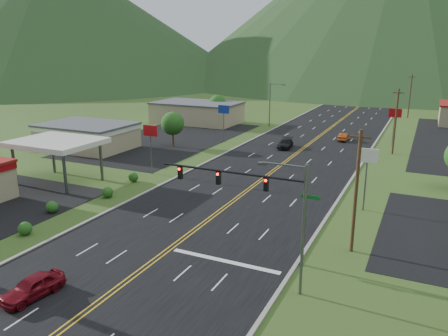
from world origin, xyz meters
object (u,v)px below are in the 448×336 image
at_px(car_red_far, 344,137).
at_px(traffic_signal, 254,191).
at_px(streetlight_west, 271,102).
at_px(car_dark_mid, 285,144).
at_px(car_red_near, 33,287).
at_px(gas_canopy, 56,143).
at_px(streetlight_east, 299,221).

bearing_deg(car_red_far, traffic_signal, 91.35).
height_order(streetlight_west, car_dark_mid, streetlight_west).
height_order(car_red_near, car_red_far, car_red_near).
bearing_deg(car_red_near, gas_canopy, 139.22).
distance_m(streetlight_east, streetlight_west, 64.21).
bearing_deg(gas_canopy, car_red_far, 56.17).
bearing_deg(streetlight_west, gas_canopy, -102.13).
relative_size(streetlight_east, car_dark_mid, 1.82).
distance_m(streetlight_west, car_red_far, 18.86).
xyz_separation_m(streetlight_east, gas_canopy, (-33.18, 12.00, -0.31)).
relative_size(traffic_signal, streetlight_east, 1.46).
height_order(streetlight_east, car_red_far, streetlight_east).
xyz_separation_m(streetlight_west, gas_canopy, (-10.32, -48.00, -0.31)).
relative_size(streetlight_east, car_red_far, 2.15).
distance_m(streetlight_east, car_red_near, 17.95).
relative_size(gas_canopy, car_dark_mid, 2.02).
height_order(traffic_signal, gas_canopy, traffic_signal).
relative_size(car_dark_mid, car_red_far, 1.18).
xyz_separation_m(gas_canopy, car_red_near, (17.70, -19.93, -4.14)).
relative_size(gas_canopy, car_red_far, 2.39).
distance_m(streetlight_west, car_dark_mid, 20.71).
bearing_deg(traffic_signal, streetlight_west, 107.97).
bearing_deg(streetlight_west, car_red_far, -25.97).
bearing_deg(streetlight_west, car_dark_mid, -63.83).
bearing_deg(car_dark_mid, streetlight_west, 109.47).
xyz_separation_m(streetlight_east, car_dark_mid, (-13.94, 41.85, -4.46)).
distance_m(traffic_signal, streetlight_east, 6.17).
relative_size(streetlight_west, gas_canopy, 0.90).
relative_size(streetlight_east, streetlight_west, 1.00).
height_order(traffic_signal, car_dark_mid, traffic_signal).
height_order(streetlight_west, car_red_far, streetlight_west).
bearing_deg(car_red_far, car_dark_mid, 52.62).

